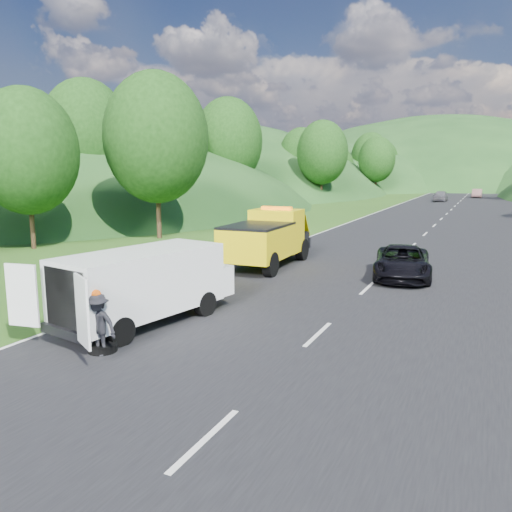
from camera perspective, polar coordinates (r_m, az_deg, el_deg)
The scene contains 16 objects.
ground at distance 16.86m, azimuth -0.53°, elevation -5.62°, with size 320.00×320.00×0.00m, color #38661E.
road_surface at distance 54.97m, azimuth 20.97°, elevation 4.51°, with size 14.00×200.00×0.02m, color black.
tree_line_left at distance 79.18m, azimuth 6.01°, elevation 6.53°, with size 14.00×140.00×14.00m, color #255619, non-canonical shape.
hills_backdrop at distance 149.40m, azimuth 25.21°, elevation 7.19°, with size 201.00×288.60×44.00m, color #2D5B23, non-canonical shape.
tow_truck at distance 23.36m, azimuth 1.33°, elevation 2.07°, with size 2.63×6.45×2.73m.
white_van at distance 14.93m, azimuth -12.44°, elevation -2.96°, with size 3.72×6.56×2.20m.
woman at distance 19.44m, azimuth -9.25°, elevation -3.66°, with size 0.59×0.44×1.63m, color silver.
child at distance 17.23m, azimuth -8.95°, elevation -5.40°, with size 0.50×0.39×1.03m, color tan.
worker at distance 13.01m, azimuth -17.45°, elevation -10.83°, with size 1.00×0.58×1.56m, color black.
suitcase at distance 19.93m, azimuth -9.88°, elevation -2.55°, with size 0.33×0.18×0.53m, color #63624A.
spare_tire at distance 13.25m, azimuth -17.10°, elevation -10.44°, with size 0.72×0.72×0.20m, color black.
passing_suv at distance 21.83m, azimuth 16.29°, elevation -2.44°, with size 2.21×4.80×1.33m, color black.
dist_car_a at distance 76.24m, azimuth 20.30°, elevation 5.86°, with size 1.83×4.54×1.55m, color #59575D.
dist_car_b at distance 88.96m, azimuth 23.91°, elevation 6.11°, with size 1.48×4.23×1.39m, color brown.
dist_car_c at distance 108.49m, azimuth 23.00°, elevation 6.69°, with size 2.23×5.49×1.59m, color #9D4E51.
dist_car_d at distance 128.07m, azimuth 23.25°, elevation 7.04°, with size 1.83×4.54×1.55m, color #525444.
Camera 1 is at (7.07, -14.63, 4.49)m, focal length 35.00 mm.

